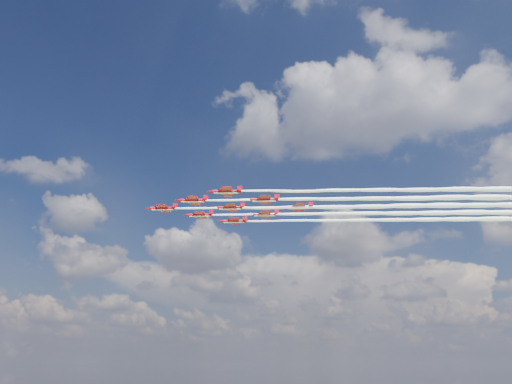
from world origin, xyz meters
TOP-DOWN VIEW (x-y plane):
  - jet_lead at (23.80, 12.10)m, footprint 98.91×41.78m
  - jet_row2_port at (35.83, 9.07)m, footprint 98.91×41.78m
  - jet_row2_starb at (30.51, 22.54)m, footprint 98.91×41.78m
  - jet_row3_port at (47.87, 6.04)m, footprint 98.91×41.78m
  - jet_row3_centre at (42.55, 19.51)m, footprint 98.91×41.78m
  - jet_row3_starb at (37.22, 32.98)m, footprint 98.91×41.78m
  - jet_row4_port at (54.58, 16.47)m, footprint 98.91×41.78m
  - jet_row4_starb at (49.26, 29.94)m, footprint 98.91×41.78m
  - jet_tail at (61.29, 26.91)m, footprint 98.91×41.78m

SIDE VIEW (x-z plane):
  - jet_lead at x=23.80m, z-range 82.47..84.82m
  - jet_row2_port at x=35.83m, z-range 82.47..84.82m
  - jet_row2_starb at x=30.51m, z-range 82.47..84.82m
  - jet_row3_port at x=47.87m, z-range 82.47..84.82m
  - jet_row3_centre at x=42.55m, z-range 82.47..84.82m
  - jet_row3_starb at x=37.22m, z-range 82.47..84.82m
  - jet_row4_port at x=54.58m, z-range 82.47..84.82m
  - jet_row4_starb at x=49.26m, z-range 82.47..84.82m
  - jet_tail at x=61.29m, z-range 82.47..84.82m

